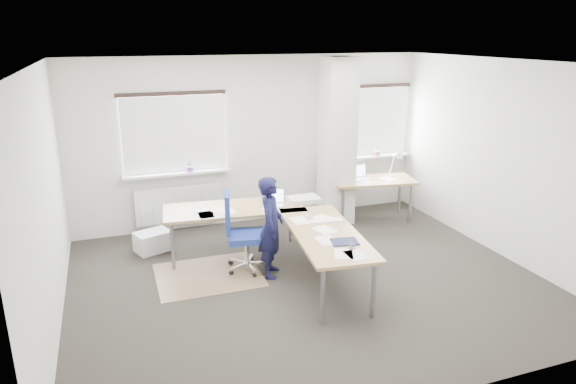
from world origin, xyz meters
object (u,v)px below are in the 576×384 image
object	(u,v)px
desk_main	(281,221)
person	(271,227)
desk_side	(374,182)
task_chair	(244,248)

from	to	relation	value
desk_main	person	xyz separation A→B (m)	(-0.19, -0.15, -0.01)
desk_side	person	world-z (taller)	person
person	desk_main	bearing A→B (deg)	-27.95
desk_side	person	distance (m)	2.74
desk_main	task_chair	world-z (taller)	task_chair
desk_side	person	xyz separation A→B (m)	(-2.33, -1.44, -0.00)
desk_side	task_chair	xyz separation A→B (m)	(-2.64, -1.17, -0.37)
task_chair	person	distance (m)	0.56
task_chair	desk_side	bearing A→B (deg)	35.96
desk_main	person	size ratio (longest dim) A/B	2.09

